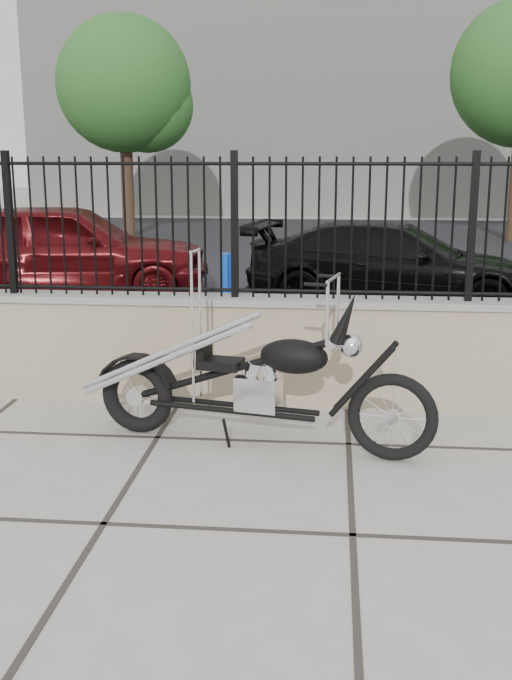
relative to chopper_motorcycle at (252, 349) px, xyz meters
name	(u,v)px	position (x,y,z in m)	size (l,w,h in m)	color
ground_plane	(353,535)	(0.74, -1.42, -0.76)	(90.00, 90.00, 0.00)	#99968E
parking_lot	(340,258)	(0.74, 11.08, -0.76)	(30.00, 30.00, 0.00)	black
retaining_wall	(348,352)	(0.74, 1.08, -0.28)	(14.00, 0.36, 0.96)	gray
iron_fence	(352,229)	(0.74, 1.08, 0.80)	(14.00, 0.08, 1.20)	black
background_building	(341,102)	(0.74, 25.08, 3.24)	(22.00, 6.00, 8.00)	beige
chopper_motorcycle	(252,349)	(0.00, 0.00, 0.00)	(2.53, 0.45, 1.52)	black
car_red	(65,249)	(-3.50, 6.06, -0.01)	(1.76, 4.37, 1.49)	#510B0E
car_black	(393,265)	(1.45, 5.77, -0.15)	(1.71, 4.22, 1.22)	black
bollard_a	(226,300)	(-0.62, 3.16, -0.22)	(0.13, 0.13, 1.08)	#0B45B1
tree_left	(124,78)	(-4.76, 14.78, 3.25)	(3.39, 3.39, 5.72)	#382619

